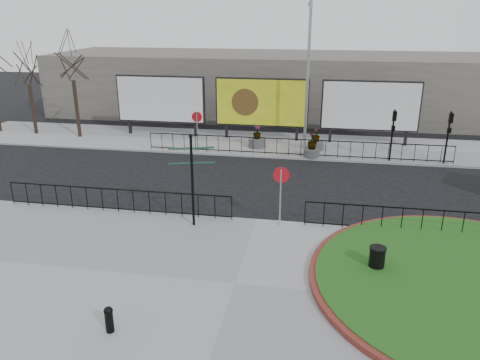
% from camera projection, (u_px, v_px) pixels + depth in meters
% --- Properties ---
extents(ground, '(90.00, 90.00, 0.00)m').
position_uv_depth(ground, '(257.00, 222.00, 19.62)').
color(ground, black).
rests_on(ground, ground).
extents(pavement_near, '(30.00, 10.00, 0.12)m').
position_uv_depth(pavement_near, '(235.00, 285.00, 14.97)').
color(pavement_near, gray).
rests_on(pavement_near, ground).
extents(pavement_far, '(44.00, 6.00, 0.12)m').
position_uv_depth(pavement_far, '(282.00, 145.00, 30.72)').
color(pavement_far, gray).
rests_on(pavement_far, ground).
extents(brick_edge, '(10.40, 10.40, 0.18)m').
position_uv_depth(brick_edge, '(476.00, 286.00, 14.64)').
color(brick_edge, maroon).
rests_on(brick_edge, pavement_near).
extents(grass_lawn, '(10.00, 10.00, 0.22)m').
position_uv_depth(grass_lawn, '(476.00, 285.00, 14.63)').
color(grass_lawn, '#214913').
rests_on(grass_lawn, pavement_near).
extents(railing_near_left, '(10.00, 0.10, 1.10)m').
position_uv_depth(railing_near_left, '(118.00, 200.00, 20.08)').
color(railing_near_left, black).
rests_on(railing_near_left, pavement_near).
extents(railing_near_right, '(9.00, 0.10, 1.10)m').
position_uv_depth(railing_near_right, '(422.00, 221.00, 18.07)').
color(railing_near_right, black).
rests_on(railing_near_right, pavement_near).
extents(railing_far, '(18.00, 0.10, 1.10)m').
position_uv_depth(railing_far, '(295.00, 147.00, 27.85)').
color(railing_far, black).
rests_on(railing_far, pavement_far).
extents(speed_sign_far, '(0.64, 0.07, 2.47)m').
position_uv_depth(speed_sign_far, '(197.00, 123.00, 28.49)').
color(speed_sign_far, gray).
rests_on(speed_sign_far, pavement_far).
extents(speed_sign_near, '(0.64, 0.07, 2.47)m').
position_uv_depth(speed_sign_near, '(281.00, 183.00, 18.44)').
color(speed_sign_near, gray).
rests_on(speed_sign_near, pavement_near).
extents(billboard_left, '(6.20, 0.31, 4.10)m').
position_uv_depth(billboard_left, '(161.00, 99.00, 32.12)').
color(billboard_left, black).
rests_on(billboard_left, pavement_far).
extents(billboard_mid, '(6.20, 0.31, 4.10)m').
position_uv_depth(billboard_mid, '(262.00, 103.00, 31.00)').
color(billboard_mid, black).
rests_on(billboard_mid, pavement_far).
extents(billboard_right, '(6.20, 0.31, 4.10)m').
position_uv_depth(billboard_right, '(370.00, 106.00, 29.87)').
color(billboard_right, black).
rests_on(billboard_right, pavement_far).
extents(lamp_post, '(0.74, 0.18, 9.23)m').
position_uv_depth(lamp_post, '(308.00, 73.00, 27.93)').
color(lamp_post, gray).
rests_on(lamp_post, pavement_far).
extents(signal_pole_a, '(0.22, 0.26, 3.00)m').
position_uv_depth(signal_pole_a, '(393.00, 128.00, 26.51)').
color(signal_pole_a, black).
rests_on(signal_pole_a, pavement_far).
extents(signal_pole_b, '(0.22, 0.26, 3.00)m').
position_uv_depth(signal_pole_b, '(449.00, 130.00, 26.03)').
color(signal_pole_b, black).
rests_on(signal_pole_b, pavement_far).
extents(tree_left, '(2.00, 2.00, 7.00)m').
position_uv_depth(tree_left, '(74.00, 86.00, 31.30)').
color(tree_left, '#2D2119').
rests_on(tree_left, pavement_far).
extents(tree_mid, '(2.00, 2.00, 6.20)m').
position_uv_depth(tree_mid, '(30.00, 90.00, 32.27)').
color(tree_mid, '#2D2119').
rests_on(tree_mid, pavement_far).
extents(building_backdrop, '(40.00, 10.00, 5.00)m').
position_uv_depth(building_backdrop, '(293.00, 85.00, 39.15)').
color(building_backdrop, '#68645B').
rests_on(building_backdrop, ground).
extents(fingerpost_sign, '(1.77, 0.74, 3.81)m').
position_uv_depth(fingerpost_sign, '(192.00, 171.00, 18.27)').
color(fingerpost_sign, black).
rests_on(fingerpost_sign, pavement_near).
extents(bollard, '(0.25, 0.25, 0.77)m').
position_uv_depth(bollard, '(109.00, 318.00, 12.57)').
color(bollard, black).
rests_on(bollard, pavement_near).
extents(litter_bin, '(0.55, 0.55, 0.91)m').
position_uv_depth(litter_bin, '(377.00, 260.00, 15.46)').
color(litter_bin, black).
rests_on(litter_bin, pavement_near).
extents(planter_a, '(1.08, 1.08, 1.45)m').
position_uv_depth(planter_a, '(257.00, 140.00, 29.77)').
color(planter_a, '#4C4C4F').
rests_on(planter_a, pavement_far).
extents(planter_b, '(0.93, 0.93, 1.47)m').
position_uv_depth(planter_b, '(312.00, 148.00, 27.78)').
color(planter_b, '#4C4C4F').
rests_on(planter_b, pavement_far).
extents(planter_c, '(1.01, 1.01, 1.38)m').
position_uv_depth(planter_c, '(316.00, 143.00, 29.26)').
color(planter_c, '#4C4C4F').
rests_on(planter_c, pavement_far).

